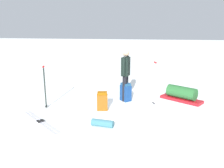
# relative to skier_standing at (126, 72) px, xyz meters

# --- Properties ---
(ground_plane) EXTENTS (80.00, 80.00, 0.00)m
(ground_plane) POSITION_rel_skier_standing_xyz_m (0.61, -0.34, -0.95)
(ground_plane) COLOR white
(skier_standing) EXTENTS (0.56, 0.27, 1.70)m
(skier_standing) POSITION_rel_skier_standing_xyz_m (0.00, 0.00, 0.00)
(skier_standing) COLOR black
(skier_standing) RESTS_ON ground_plane
(ski_pair_near) EXTENTS (1.31, 1.57, 0.05)m
(ski_pair_near) POSITION_rel_skier_standing_xyz_m (2.17, -1.94, -0.94)
(ski_pair_near) COLOR silver
(ski_pair_near) RESTS_ON ground_plane
(backpack_large_dark) EXTENTS (0.27, 0.34, 0.56)m
(backpack_large_dark) POSITION_rel_skier_standing_xyz_m (1.02, -0.56, -0.68)
(backpack_large_dark) COLOR brown
(backpack_large_dark) RESTS_ON ground_plane
(backpack_bright) EXTENTS (0.41, 0.41, 0.60)m
(backpack_bright) POSITION_rel_skier_standing_xyz_m (0.03, 0.01, -0.66)
(backpack_bright) COLOR navy
(backpack_bright) RESTS_ON ground_plane
(ski_poles_planted_near) EXTENTS (0.19, 0.11, 1.37)m
(ski_poles_planted_near) POSITION_rel_skier_standing_xyz_m (0.28, 0.93, -0.20)
(ski_poles_planted_near) COLOR #B9B3C1
(ski_poles_planted_near) RESTS_ON ground_plane
(ski_poles_planted_far) EXTENTS (0.17, 0.10, 1.29)m
(ski_poles_planted_far) POSITION_rel_skier_standing_xyz_m (1.13, -2.28, -0.24)
(ski_poles_planted_far) COLOR black
(ski_poles_planted_far) RESTS_ON ground_plane
(gear_sled) EXTENTS (1.12, 1.38, 0.49)m
(gear_sled) POSITION_rel_skier_standing_xyz_m (-0.30, 1.84, -0.73)
(gear_sled) COLOR red
(gear_sled) RESTS_ON ground_plane
(sleeping_mat_rolled) EXTENTS (0.25, 0.57, 0.18)m
(sleeping_mat_rolled) POSITION_rel_skier_standing_xyz_m (2.16, -0.31, -0.86)
(sleeping_mat_rolled) COLOR teal
(sleeping_mat_rolled) RESTS_ON ground_plane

